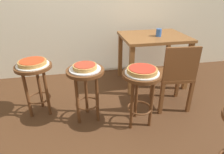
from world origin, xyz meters
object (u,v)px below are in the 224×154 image
(wooden_chair, at_px, (175,75))
(dining_table, at_px, (153,43))
(pizza_leftside, at_px, (85,67))
(serving_plate_leftside, at_px, (85,69))
(pizza_rear, at_px, (32,62))
(cup_near_edge, at_px, (159,33))
(stool_middle, at_px, (141,87))
(stool_leftside, at_px, (86,83))
(serving_plate_middle, at_px, (142,73))
(condiment_shaker, at_px, (158,32))
(stool_rear, at_px, (35,78))
(serving_plate_rear, at_px, (33,65))
(pizza_middle, at_px, (142,70))

(wooden_chair, bearing_deg, dining_table, 89.63)
(wooden_chair, bearing_deg, pizza_leftside, -178.91)
(serving_plate_leftside, xyz_separation_m, wooden_chair, (1.07, 0.02, -0.18))
(pizza_rear, relative_size, cup_near_edge, 2.80)
(pizza_rear, bearing_deg, serving_plate_leftside, -22.32)
(stool_middle, height_order, stool_leftside, same)
(serving_plate_middle, relative_size, serving_plate_leftside, 1.05)
(serving_plate_leftside, relative_size, dining_table, 0.35)
(stool_leftside, distance_m, condiment_shaker, 1.39)
(dining_table, bearing_deg, stool_rear, -162.01)
(stool_leftside, bearing_deg, wooden_chair, 1.09)
(dining_table, xyz_separation_m, condiment_shaker, (0.05, -0.01, 0.16))
(stool_rear, relative_size, dining_table, 0.67)
(stool_middle, relative_size, serving_plate_rear, 1.79)
(stool_rear, xyz_separation_m, pizza_rear, (0.00, -0.00, 0.19))
(serving_plate_middle, bearing_deg, wooden_chair, 23.86)
(serving_plate_rear, xyz_separation_m, cup_near_edge, (1.68, 0.46, 0.17))
(stool_middle, height_order, cup_near_edge, cup_near_edge)
(pizza_rear, bearing_deg, pizza_middle, -21.17)
(cup_near_edge, distance_m, wooden_chair, 0.76)
(serving_plate_leftside, bearing_deg, condiment_shaker, 33.84)
(pizza_middle, distance_m, stool_leftside, 0.63)
(pizza_rear, bearing_deg, pizza_leftside, -22.32)
(cup_near_edge, bearing_deg, condiment_shaker, 82.71)
(cup_near_edge, bearing_deg, pizza_rear, -164.58)
(serving_plate_leftside, distance_m, wooden_chair, 1.09)
(stool_middle, relative_size, stool_rear, 1.00)
(stool_rear, xyz_separation_m, serving_plate_rear, (0.00, -0.00, 0.16))
(stool_middle, height_order, serving_plate_leftside, serving_plate_leftside)
(condiment_shaker, bearing_deg, pizza_rear, -162.85)
(serving_plate_leftside, distance_m, stool_rear, 0.63)
(stool_leftside, relative_size, serving_plate_leftside, 1.90)
(pizza_middle, height_order, cup_near_edge, cup_near_edge)
(stool_middle, height_order, pizza_leftside, pizza_leftside)
(cup_near_edge, xyz_separation_m, wooden_chair, (-0.04, -0.67, -0.35))
(serving_plate_rear, bearing_deg, wooden_chair, -7.36)
(pizza_middle, distance_m, condiment_shaker, 1.12)
(serving_plate_rear, bearing_deg, pizza_rear, -90.00)
(pizza_leftside, bearing_deg, stool_leftside, 135.00)
(cup_near_edge, bearing_deg, stool_middle, -121.53)
(pizza_middle, height_order, wooden_chair, wooden_chair)
(stool_middle, xyz_separation_m, stool_leftside, (-0.56, 0.21, 0.00))
(serving_plate_rear, bearing_deg, cup_near_edge, 15.42)
(pizza_middle, relative_size, condiment_shaker, 3.56)
(pizza_middle, xyz_separation_m, condiment_shaker, (0.56, 0.96, 0.14))
(pizza_middle, distance_m, pizza_rear, 1.21)
(serving_plate_leftside, relative_size, condiment_shaker, 3.88)
(stool_rear, bearing_deg, cup_near_edge, 15.42)
(stool_leftside, distance_m, cup_near_edge, 1.36)
(stool_leftside, xyz_separation_m, wooden_chair, (1.07, 0.02, -0.01))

